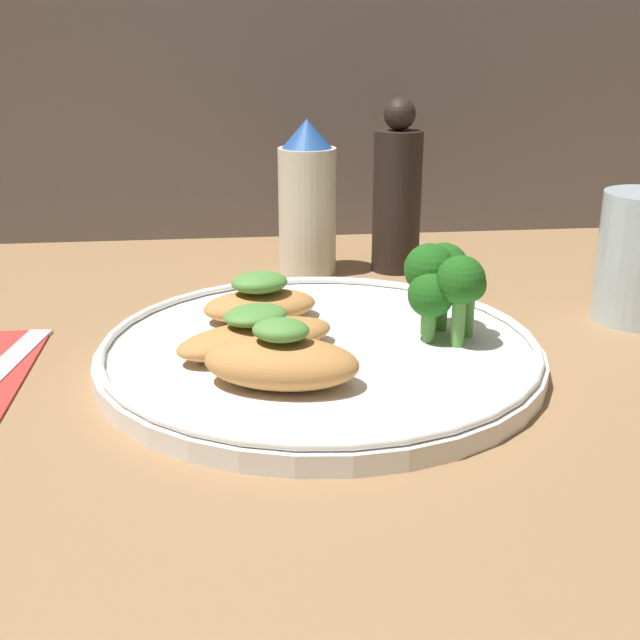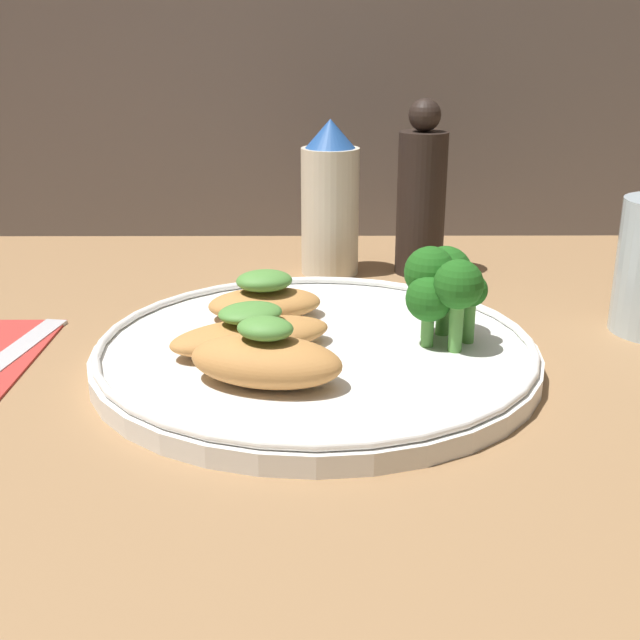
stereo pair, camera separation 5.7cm
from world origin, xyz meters
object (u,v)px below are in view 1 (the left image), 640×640
(sauce_bottle, at_px, (307,201))
(pepper_grinder, at_px, (397,195))
(plate, at_px, (320,351))
(broccoli_bunch, at_px, (443,279))

(sauce_bottle, bearing_deg, pepper_grinder, 0.00)
(pepper_grinder, bearing_deg, sauce_bottle, 180.00)
(sauce_bottle, bearing_deg, plate, -93.39)
(sauce_bottle, bearing_deg, broccoli_bunch, -71.27)
(plate, relative_size, sauce_bottle, 2.13)
(pepper_grinder, bearing_deg, plate, -113.53)
(broccoli_bunch, xyz_separation_m, sauce_bottle, (-0.08, 0.23, 0.01))
(plate, bearing_deg, pepper_grinder, 66.47)
(plate, distance_m, pepper_grinder, 0.27)
(plate, relative_size, pepper_grinder, 1.89)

